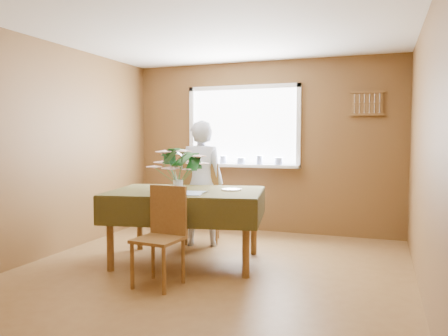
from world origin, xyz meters
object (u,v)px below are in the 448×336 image
(chair_near, at_px, (163,231))
(seated_woman, at_px, (201,183))
(dining_table, at_px, (187,199))
(chair_far, at_px, (202,200))
(flower_bouquet, at_px, (178,164))

(chair_near, relative_size, seated_woman, 0.58)
(dining_table, bearing_deg, chair_far, 91.04)
(dining_table, distance_m, flower_bouquet, 0.44)
(dining_table, xyz_separation_m, flower_bouquet, (-0.01, -0.19, 0.40))
(chair_near, bearing_deg, dining_table, 101.48)
(dining_table, relative_size, flower_bouquet, 3.44)
(dining_table, distance_m, chair_far, 0.89)
(chair_far, relative_size, flower_bouquet, 1.97)
(dining_table, relative_size, seated_woman, 1.15)
(dining_table, xyz_separation_m, chair_far, (-0.18, 0.86, -0.14))
(seated_woman, bearing_deg, dining_table, 83.54)
(chair_near, height_order, seated_woman, seated_woman)
(dining_table, bearing_deg, seated_woman, 90.00)
(chair_far, height_order, flower_bouquet, flower_bouquet)
(chair_near, distance_m, seated_woman, 1.53)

